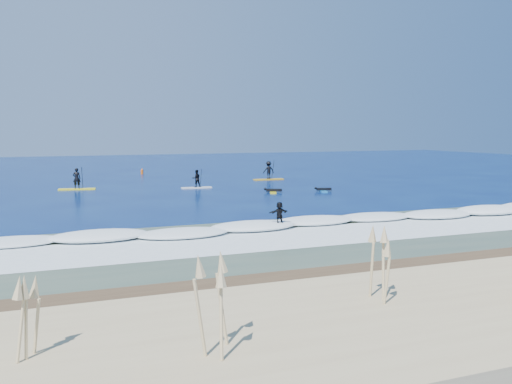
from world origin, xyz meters
name	(u,v)px	position (x,y,z in m)	size (l,w,h in m)	color
ground	(240,204)	(0.00, 0.00, 0.00)	(160.00, 160.00, 0.00)	#03134A
wet_sand_strip	(441,274)	(0.00, -21.50, 0.00)	(90.00, 5.00, 0.08)	#44311F
shallow_water	(339,238)	(0.00, -14.00, 0.01)	(90.00, 13.00, 0.01)	#3A4F3E
breaking_wave	(302,226)	(0.00, -10.00, 0.00)	(40.00, 6.00, 0.30)	white
whitewater	(329,235)	(0.00, -13.00, 0.00)	(34.00, 5.00, 0.02)	silver
sup_paddler_left	(77,182)	(-10.05, 14.39, 0.69)	(3.25, 1.31, 2.22)	yellow
sup_paddler_center	(196,180)	(0.11, 11.56, 0.72)	(2.76, 0.81, 1.92)	silver
sup_paddler_right	(269,171)	(9.55, 16.96, 0.89)	(3.25, 0.85, 2.27)	gold
prone_paddler_near	(273,191)	(5.12, 5.70, 0.14)	(1.49, 1.97, 0.40)	gold
prone_paddler_far	(323,190)	(9.45, 4.88, 0.13)	(1.45, 1.91, 0.39)	#1870B7
wave_surfer	(279,215)	(-1.67, -10.56, 0.77)	(1.90, 0.75, 1.34)	silver
marker_buoy	(142,171)	(-1.44, 29.38, 0.33)	(0.32, 0.32, 0.75)	#D35112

